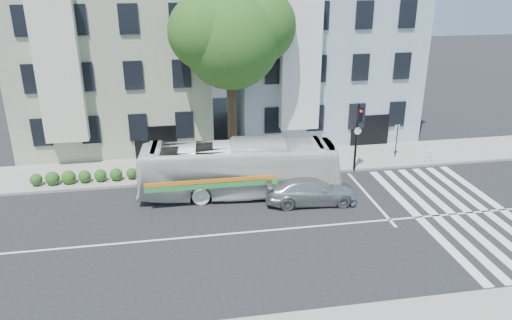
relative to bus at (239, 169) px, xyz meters
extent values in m
plane|color=black|center=(0.22, -4.13, -1.46)|extent=(120.00, 120.00, 0.00)
cube|color=gray|center=(0.22, 3.87, -1.39)|extent=(80.00, 4.00, 0.15)
cube|color=gray|center=(-6.78, 10.87, 4.04)|extent=(12.00, 10.00, 11.00)
cube|color=#93A4AF|center=(7.22, 10.87, 4.04)|extent=(12.00, 10.00, 11.00)
cylinder|color=#2D2116|center=(0.22, 4.37, 1.14)|extent=(0.56, 0.56, 5.20)
sphere|color=#1A4215|center=(0.22, 4.37, 6.04)|extent=(5.60, 5.60, 5.60)
sphere|color=#1A4215|center=(1.82, 4.77, 6.74)|extent=(4.40, 4.40, 4.40)
sphere|color=#1A4215|center=(-1.18, 4.07, 6.54)|extent=(4.20, 4.20, 4.20)
sphere|color=#1A4215|center=(0.52, 5.57, 7.74)|extent=(3.80, 3.80, 3.80)
sphere|color=#1A4215|center=(-0.38, 4.97, 5.04)|extent=(3.40, 3.40, 3.40)
imported|color=silver|center=(0.00, 0.00, 0.00)|extent=(3.30, 10.66, 2.92)
imported|color=silver|center=(3.49, -1.61, -0.77)|extent=(2.26, 4.89, 1.38)
cylinder|color=black|center=(7.14, 1.92, 0.61)|extent=(0.14, 0.14, 4.15)
cube|color=black|center=(7.14, 1.67, 2.10)|extent=(0.31, 0.26, 0.84)
sphere|color=red|center=(7.14, 1.54, 2.34)|extent=(0.16, 0.16, 0.16)
cylinder|color=white|center=(7.14, 1.77, 1.11)|extent=(0.43, 0.10, 0.43)
cylinder|color=silver|center=(12.00, 2.17, -0.97)|extent=(0.27, 0.27, 0.68)
sphere|color=silver|center=(12.00, 2.17, -0.60)|extent=(0.25, 0.25, 0.25)
cylinder|color=silver|center=(12.00, 2.17, -0.88)|extent=(0.47, 0.21, 0.16)
cylinder|color=black|center=(10.39, 3.40, -0.20)|extent=(0.06, 0.06, 2.22)
cube|color=white|center=(10.39, 3.50, 0.59)|extent=(0.38, 0.20, 0.31)
cube|color=white|center=(10.39, 3.50, 0.24)|extent=(0.38, 0.20, 0.16)
camera|label=1|loc=(-3.30, -23.98, 10.06)|focal=35.00mm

